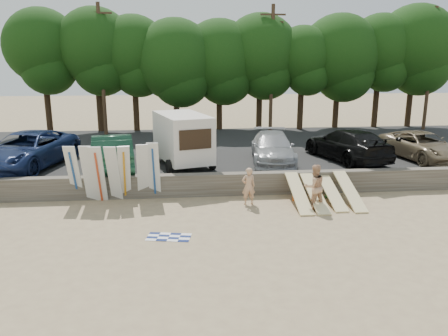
{
  "coord_description": "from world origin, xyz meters",
  "views": [
    {
      "loc": [
        -4.49,
        -15.79,
        5.97
      ],
      "look_at": [
        -2.7,
        3.0,
        1.25
      ],
      "focal_mm": 35.0,
      "sensor_mm": 36.0,
      "label": 1
    }
  ],
  "objects_px": {
    "car_4": "(422,146)",
    "beachgoer_a": "(248,186)",
    "car_2": "(273,148)",
    "car_0": "(27,150)",
    "beachgoer_b": "(314,187)",
    "cooler": "(331,194)",
    "car_3": "(347,145)",
    "box_trailer": "(183,137)",
    "car_1": "(113,152)"
  },
  "relations": [
    {
      "from": "car_0",
      "to": "cooler",
      "type": "height_order",
      "value": "car_0"
    },
    {
      "from": "car_0",
      "to": "beachgoer_a",
      "type": "height_order",
      "value": "car_0"
    },
    {
      "from": "car_1",
      "to": "car_2",
      "type": "bearing_deg",
      "value": 176.73
    },
    {
      "from": "box_trailer",
      "to": "car_1",
      "type": "relative_size",
      "value": 0.85
    },
    {
      "from": "box_trailer",
      "to": "cooler",
      "type": "distance_m",
      "value": 7.78
    },
    {
      "from": "car_0",
      "to": "beachgoer_b",
      "type": "distance_m",
      "value": 14.1
    },
    {
      "from": "box_trailer",
      "to": "beachgoer_a",
      "type": "distance_m",
      "value": 5.29
    },
    {
      "from": "box_trailer",
      "to": "car_0",
      "type": "distance_m",
      "value": 7.72
    },
    {
      "from": "car_3",
      "to": "beachgoer_a",
      "type": "height_order",
      "value": "car_3"
    },
    {
      "from": "car_0",
      "to": "beachgoer_a",
      "type": "distance_m",
      "value": 11.43
    },
    {
      "from": "car_2",
      "to": "car_3",
      "type": "relative_size",
      "value": 0.9
    },
    {
      "from": "car_2",
      "to": "beachgoer_a",
      "type": "relative_size",
      "value": 3.29
    },
    {
      "from": "car_2",
      "to": "car_1",
      "type": "bearing_deg",
      "value": -167.07
    },
    {
      "from": "car_4",
      "to": "beachgoer_b",
      "type": "relative_size",
      "value": 2.83
    },
    {
      "from": "cooler",
      "to": "car_3",
      "type": "bearing_deg",
      "value": 37.12
    },
    {
      "from": "car_2",
      "to": "car_0",
      "type": "bearing_deg",
      "value": -172.88
    },
    {
      "from": "car_3",
      "to": "cooler",
      "type": "bearing_deg",
      "value": 47.79
    },
    {
      "from": "car_3",
      "to": "car_4",
      "type": "distance_m",
      "value": 4.11
    },
    {
      "from": "box_trailer",
      "to": "car_2",
      "type": "height_order",
      "value": "box_trailer"
    },
    {
      "from": "car_2",
      "to": "car_4",
      "type": "bearing_deg",
      "value": 6.42
    },
    {
      "from": "car_0",
      "to": "car_1",
      "type": "height_order",
      "value": "car_0"
    },
    {
      "from": "car_0",
      "to": "beachgoer_b",
      "type": "relative_size",
      "value": 3.44
    },
    {
      "from": "car_0",
      "to": "beachgoer_a",
      "type": "relative_size",
      "value": 4.0
    },
    {
      "from": "car_0",
      "to": "cooler",
      "type": "relative_size",
      "value": 16.76
    },
    {
      "from": "car_0",
      "to": "car_3",
      "type": "distance_m",
      "value": 16.43
    },
    {
      "from": "car_4",
      "to": "beachgoer_a",
      "type": "distance_m",
      "value": 11.14
    },
    {
      "from": "beachgoer_a",
      "to": "cooler",
      "type": "bearing_deg",
      "value": -177.36
    },
    {
      "from": "car_2",
      "to": "car_4",
      "type": "xyz_separation_m",
      "value": [
        8.15,
        -0.08,
        -0.03
      ]
    },
    {
      "from": "cooler",
      "to": "car_2",
      "type": "bearing_deg",
      "value": 88.62
    },
    {
      "from": "car_2",
      "to": "car_3",
      "type": "height_order",
      "value": "car_3"
    },
    {
      "from": "box_trailer",
      "to": "beachgoer_a",
      "type": "relative_size",
      "value": 2.83
    },
    {
      "from": "box_trailer",
      "to": "car_0",
      "type": "relative_size",
      "value": 0.71
    },
    {
      "from": "car_4",
      "to": "beachgoer_a",
      "type": "bearing_deg",
      "value": -165.25
    },
    {
      "from": "car_0",
      "to": "box_trailer",
      "type": "bearing_deg",
      "value": 10.92
    },
    {
      "from": "car_0",
      "to": "car_1",
      "type": "bearing_deg",
      "value": 2.54
    },
    {
      "from": "car_1",
      "to": "car_2",
      "type": "distance_m",
      "value": 8.14
    },
    {
      "from": "beachgoer_b",
      "to": "cooler",
      "type": "relative_size",
      "value": 4.88
    },
    {
      "from": "box_trailer",
      "to": "beachgoer_b",
      "type": "relative_size",
      "value": 2.44
    },
    {
      "from": "beachgoer_b",
      "to": "cooler",
      "type": "xyz_separation_m",
      "value": [
        1.19,
        1.32,
        -0.77
      ]
    },
    {
      "from": "beachgoer_b",
      "to": "car_0",
      "type": "bearing_deg",
      "value": -32.53
    },
    {
      "from": "beachgoer_b",
      "to": "car_2",
      "type": "bearing_deg",
      "value": -93.45
    },
    {
      "from": "car_4",
      "to": "car_3",
      "type": "bearing_deg",
      "value": 167.9
    },
    {
      "from": "cooler",
      "to": "box_trailer",
      "type": "bearing_deg",
      "value": 124.79
    },
    {
      "from": "car_4",
      "to": "car_2",
      "type": "bearing_deg",
      "value": 169.72
    },
    {
      "from": "beachgoer_b",
      "to": "cooler",
      "type": "distance_m",
      "value": 1.94
    },
    {
      "from": "car_3",
      "to": "beachgoer_b",
      "type": "height_order",
      "value": "car_3"
    },
    {
      "from": "beachgoer_b",
      "to": "car_1",
      "type": "bearing_deg",
      "value": -37.78
    },
    {
      "from": "car_1",
      "to": "beachgoer_b",
      "type": "xyz_separation_m",
      "value": [
        8.71,
        -4.61,
        -0.65
      ]
    },
    {
      "from": "car_1",
      "to": "car_2",
      "type": "relative_size",
      "value": 1.01
    },
    {
      "from": "car_3",
      "to": "car_2",
      "type": "bearing_deg",
      "value": -12.99
    }
  ]
}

